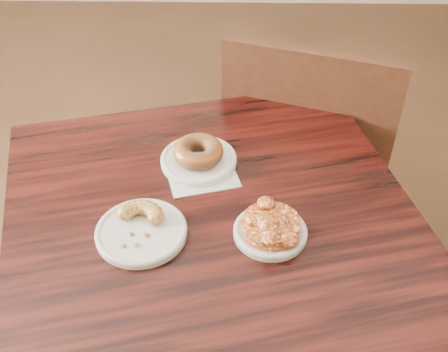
{
  "coord_description": "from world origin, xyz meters",
  "views": [
    {
      "loc": [
        0.04,
        -1.02,
        1.55
      ],
      "look_at": [
        0.02,
        -0.16,
        0.8
      ],
      "focal_mm": 45.0,
      "sensor_mm": 36.0,
      "label": 1
    }
  ],
  "objects_px": {
    "chair_far": "(313,149)",
    "apple_fritter": "(271,223)",
    "glazed_donut": "(198,151)",
    "cruller_fragment": "(140,225)",
    "cafe_table": "(215,325)"
  },
  "relations": [
    {
      "from": "cafe_table",
      "to": "apple_fritter",
      "type": "bearing_deg",
      "value": -37.74
    },
    {
      "from": "glazed_donut",
      "to": "apple_fritter",
      "type": "bearing_deg",
      "value": -54.76
    },
    {
      "from": "cafe_table",
      "to": "glazed_donut",
      "type": "height_order",
      "value": "glazed_donut"
    },
    {
      "from": "cafe_table",
      "to": "chair_far",
      "type": "bearing_deg",
      "value": 49.75
    },
    {
      "from": "chair_far",
      "to": "glazed_donut",
      "type": "relative_size",
      "value": 8.16
    },
    {
      "from": "chair_far",
      "to": "apple_fritter",
      "type": "height_order",
      "value": "chair_far"
    },
    {
      "from": "glazed_donut",
      "to": "apple_fritter",
      "type": "height_order",
      "value": "glazed_donut"
    },
    {
      "from": "chair_far",
      "to": "cruller_fragment",
      "type": "relative_size",
      "value": 8.22
    },
    {
      "from": "glazed_donut",
      "to": "cruller_fragment",
      "type": "relative_size",
      "value": 1.01
    },
    {
      "from": "cafe_table",
      "to": "apple_fritter",
      "type": "height_order",
      "value": "apple_fritter"
    },
    {
      "from": "chair_far",
      "to": "apple_fritter",
      "type": "bearing_deg",
      "value": 92.4
    },
    {
      "from": "chair_far",
      "to": "cruller_fragment",
      "type": "xyz_separation_m",
      "value": [
        -0.43,
        -0.65,
        0.33
      ]
    },
    {
      "from": "cafe_table",
      "to": "cruller_fragment",
      "type": "bearing_deg",
      "value": -172.91
    },
    {
      "from": "cafe_table",
      "to": "chair_far",
      "type": "xyz_separation_m",
      "value": [
        0.29,
        0.6,
        0.08
      ]
    },
    {
      "from": "glazed_donut",
      "to": "cruller_fragment",
      "type": "distance_m",
      "value": 0.24
    }
  ]
}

